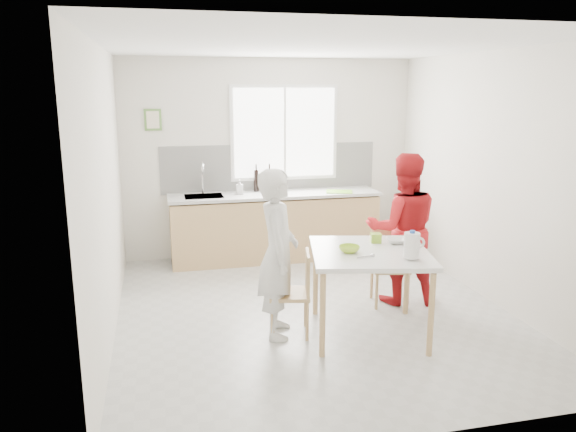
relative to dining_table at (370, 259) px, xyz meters
name	(u,v)px	position (x,y,z in m)	size (l,w,h in m)	color
ground	(313,312)	(-0.37, 0.62, -0.74)	(4.50, 4.50, 0.00)	#B7B7B2
room_shell	(315,156)	(-0.37, 0.62, 0.90)	(4.50, 4.50, 4.50)	silver
window	(284,133)	(-0.17, 2.85, 0.96)	(1.50, 0.06, 1.30)	white
backsplash	(270,168)	(-0.37, 2.86, 0.48)	(3.00, 0.02, 0.65)	white
picture_frame	(153,120)	(-1.92, 2.85, 1.16)	(0.22, 0.03, 0.28)	#5A893E
kitchen_counter	(275,229)	(-0.37, 2.57, -0.32)	(2.84, 0.64, 1.37)	tan
dining_table	(370,259)	(0.00, 0.00, 0.00)	(1.28, 1.28, 0.83)	silver
chair_left	(296,289)	(-0.67, 0.15, -0.29)	(0.45, 0.45, 0.81)	tan
chair_far	(389,262)	(0.51, 0.72, -0.28)	(0.46, 0.46, 0.83)	tan
person_white	(278,254)	(-0.84, 0.18, 0.06)	(0.58, 0.38, 1.60)	silver
person_red	(403,229)	(0.65, 0.71, 0.08)	(0.80, 0.62, 1.64)	red
bowl_green	(349,249)	(-0.21, -0.01, 0.12)	(0.19, 0.19, 0.06)	#A4D030
bowl_white	(397,241)	(0.35, 0.18, 0.11)	(0.21, 0.21, 0.05)	silver
milk_jug	(412,245)	(0.26, -0.34, 0.22)	(0.19, 0.14, 0.25)	white
green_box	(376,238)	(0.16, 0.25, 0.13)	(0.10, 0.10, 0.09)	#86B72A
spoon	(365,256)	(-0.12, -0.20, 0.10)	(0.01, 0.01, 0.16)	#A5A5AA
cutting_board	(339,192)	(0.50, 2.44, 0.18)	(0.35, 0.25, 0.01)	#76C52D
wine_bottle_a	(269,181)	(-0.43, 2.60, 0.34)	(0.07, 0.07, 0.32)	black
wine_bottle_b	(256,180)	(-0.59, 2.75, 0.33)	(0.07, 0.07, 0.30)	black
jar_amber	(272,187)	(-0.40, 2.58, 0.26)	(0.06, 0.06, 0.16)	olive
soap_bottle	(240,187)	(-0.84, 2.61, 0.27)	(0.09, 0.09, 0.19)	#999999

